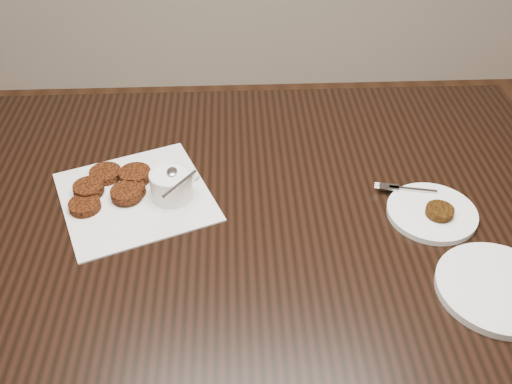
% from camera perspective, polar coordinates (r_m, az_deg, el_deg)
% --- Properties ---
extents(table, '(1.39, 0.89, 0.75)m').
position_cam_1_polar(table, '(1.43, -1.01, -12.43)').
color(table, black).
rests_on(table, floor).
extents(napkin, '(0.37, 0.37, 0.00)m').
position_cam_1_polar(napkin, '(1.19, -11.90, -0.44)').
color(napkin, silver).
rests_on(napkin, table).
extents(sauce_ramekin, '(0.13, 0.13, 0.12)m').
position_cam_1_polar(sauce_ramekin, '(1.14, -8.57, 1.90)').
color(sauce_ramekin, white).
rests_on(sauce_ramekin, napkin).
extents(patty_cluster, '(0.29, 0.29, 0.02)m').
position_cam_1_polar(patty_cluster, '(1.20, -13.76, 0.49)').
color(patty_cluster, '#65270D').
rests_on(patty_cluster, napkin).
extents(plate_with_patty, '(0.21, 0.21, 0.03)m').
position_cam_1_polar(plate_with_patty, '(1.17, 17.14, -1.74)').
color(plate_with_patty, white).
rests_on(plate_with_patty, table).
extents(plate_empty, '(0.27, 0.27, 0.01)m').
position_cam_1_polar(plate_empty, '(1.06, 22.89, -8.82)').
color(plate_empty, white).
rests_on(plate_empty, table).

